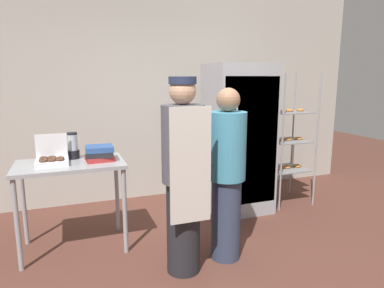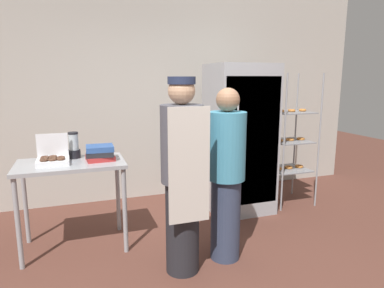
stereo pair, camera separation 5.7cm
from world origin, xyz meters
name	(u,v)px [view 1 (the left image)]	position (x,y,z in m)	size (l,w,h in m)	color
ground_plane	(226,283)	(0.00, 0.00, 0.00)	(14.00, 14.00, 0.00)	brown
back_wall	(153,89)	(0.00, 2.42, 1.53)	(6.40, 0.12, 3.06)	#B7B2A8
refrigerator	(238,139)	(0.85, 1.46, 0.93)	(0.77, 0.71, 1.86)	#9EA0A5
baking_rack	(288,141)	(1.62, 1.48, 0.86)	(0.55, 0.53, 1.75)	#93969B
prep_counter	(71,175)	(-1.16, 1.08, 0.77)	(1.01, 0.61, 0.89)	#9EA0A5
donut_box	(52,160)	(-1.32, 1.06, 0.93)	(0.29, 0.24, 0.28)	white
blender_pitcher	(73,147)	(-1.13, 1.26, 1.00)	(0.12, 0.12, 0.27)	black
binder_stack	(99,153)	(-0.88, 1.07, 0.96)	(0.28, 0.26, 0.15)	#B72D2D
person_baker	(183,175)	(-0.27, 0.31, 0.89)	(0.36, 0.38, 1.70)	#232328
person_customer	(227,174)	(0.18, 0.40, 0.82)	(0.34, 0.34, 1.61)	#333D56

